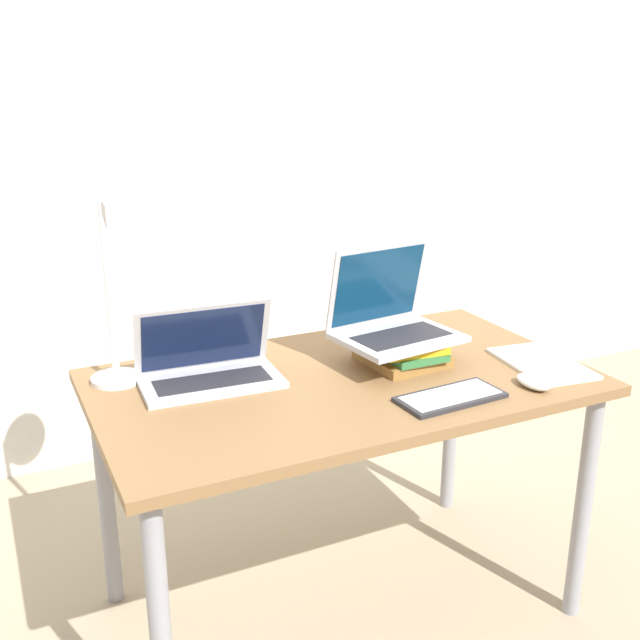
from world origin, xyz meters
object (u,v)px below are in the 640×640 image
object	(u,v)px
laptop_on_books	(391,319)
mouse	(533,382)
book_stack	(403,351)
desk_lamp	(131,210)
wireless_keyboard	(450,397)
notepad	(542,363)
laptop_left	(209,367)

from	to	relation	value
laptop_on_books	mouse	world-z (taller)	laptop_on_books
book_stack	desk_lamp	xyz separation A→B (m)	(-0.72, 0.19, 0.44)
book_stack	wireless_keyboard	bearing A→B (deg)	-95.70
book_stack	mouse	xyz separation A→B (m)	(0.22, -0.31, -0.02)
wireless_keyboard	desk_lamp	bearing A→B (deg)	146.04
laptop_on_books	wireless_keyboard	bearing A→B (deg)	-90.05
laptop_on_books	desk_lamp	distance (m)	0.79
mouse	notepad	distance (m)	0.18
wireless_keyboard	notepad	size ratio (longest dim) A/B	0.90
laptop_on_books	mouse	bearing A→B (deg)	-53.57
wireless_keyboard	mouse	size ratio (longest dim) A/B	2.59
notepad	desk_lamp	distance (m)	1.24
wireless_keyboard	desk_lamp	distance (m)	0.96
notepad	desk_lamp	world-z (taller)	desk_lamp
book_stack	desk_lamp	size ratio (longest dim) A/B	0.38
laptop_on_books	desk_lamp	xyz separation A→B (m)	(-0.69, 0.16, 0.35)
wireless_keyboard	notepad	xyz separation A→B (m)	(0.38, 0.09, -0.00)
laptop_on_books	laptop_left	bearing A→B (deg)	171.56
mouse	desk_lamp	size ratio (longest dim) A/B	0.18
book_stack	wireless_keyboard	distance (m)	0.28
laptop_left	mouse	xyz separation A→B (m)	(0.78, -0.42, -0.03)
laptop_on_books	desk_lamp	bearing A→B (deg)	167.09
desk_lamp	mouse	bearing A→B (deg)	-27.75
notepad	desk_lamp	size ratio (longest dim) A/B	0.51
laptop_left	notepad	bearing A→B (deg)	-18.07
book_stack	mouse	distance (m)	0.38
laptop_left	wireless_keyboard	bearing A→B (deg)	-36.07
notepad	laptop_left	bearing A→B (deg)	161.93
laptop_left	laptop_on_books	xyz separation A→B (m)	(0.53, -0.08, 0.09)
wireless_keyboard	laptop_left	bearing A→B (deg)	143.93
laptop_left	book_stack	world-z (taller)	laptop_left
mouse	notepad	bearing A→B (deg)	41.08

